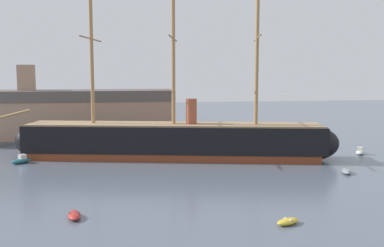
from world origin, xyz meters
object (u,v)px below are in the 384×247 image
Objects in this scene: sailboat_distant_centre at (195,145)px; dockside_warehouse_left at (66,115)px; tall_ship at (174,140)px; dinghy_mid_left at (74,215)px; motorboat_far_right at (360,152)px; dinghy_alongside_stern at (346,171)px; motorboat_far_left at (21,160)px; dinghy_near_centre at (288,221)px; seagull_in_flight at (283,95)px.

sailboat_distant_centre is 30.11m from dockside_warehouse_left.
dinghy_mid_left is at bearing -115.69° from tall_ship.
sailboat_distant_centre is at bearing -27.32° from dockside_warehouse_left.
motorboat_far_right is at bearing -26.44° from dockside_warehouse_left.
dinghy_alongside_stern is 0.06× the size of dockside_warehouse_left.
dinghy_mid_left is at bearing -116.25° from sailboat_distant_centre.
dinghy_alongside_stern is at bearing -127.48° from motorboat_far_right.
tall_ship is 11.80× the size of sailboat_distant_centre.
dinghy_alongside_stern reaches higher than dinghy_mid_left.
dockside_warehouse_left reaches higher than motorboat_far_left.
dinghy_near_centre is at bearing -130.05° from motorboat_far_right.
dinghy_near_centre is (6.50, -34.43, -2.88)m from tall_ship.
dinghy_mid_left is 0.06× the size of dockside_warehouse_left.
motorboat_far_left is (-31.46, 34.72, 0.19)m from dinghy_near_centre.
dinghy_mid_left is 0.93× the size of dinghy_alongside_stern.
dinghy_alongside_stern is 0.94× the size of motorboat_far_right.
motorboat_far_right is at bearing -25.60° from sailboat_distant_centre.
dinghy_near_centre is 42.15m from motorboat_far_right.
tall_ship is 18.62× the size of dinghy_alongside_stern.
tall_ship is at bearing -117.67° from sailboat_distant_centre.
dinghy_alongside_stern is at bearing 48.21° from dinghy_near_centre.
tall_ship is at bearing 100.70° from dinghy_near_centre.
tall_ship is at bearing 109.45° from seagull_in_flight.
dockside_warehouse_left is (-54.16, 26.93, 4.98)m from motorboat_far_right.
dinghy_alongside_stern is 0.63× the size of sailboat_distant_centre.
tall_ship is 28.85m from seagull_in_flight.
tall_ship is 32.32m from dinghy_mid_left.
tall_ship is 35.15m from dinghy_near_centre.
motorboat_far_right is (27.12, 32.26, 0.17)m from dinghy_near_centre.
dinghy_mid_left is (-13.96, -29.01, -2.85)m from tall_ship.
dinghy_mid_left is 54.42m from dockside_warehouse_left.
dockside_warehouse_left is at bearing 152.68° from sailboat_distant_centre.
tall_ship is 33.80m from motorboat_far_right.
dinghy_alongside_stern is 16.99m from motorboat_far_right.
dinghy_alongside_stern is 3.27× the size of seagull_in_flight.
dinghy_mid_left is 0.87× the size of motorboat_far_right.
motorboat_far_left is 0.68× the size of sailboat_distant_centre.
tall_ship reaches higher than motorboat_far_left.
dinghy_mid_left is 0.87× the size of motorboat_far_left.
dinghy_alongside_stern is (37.25, 13.37, 0.01)m from dinghy_mid_left.
dinghy_near_centre is at bearing -65.45° from dockside_warehouse_left.
dinghy_alongside_stern is 50.81m from motorboat_far_left.
dinghy_mid_left is 44.77m from sailboat_distant_centre.
sailboat_distant_centre reaches higher than motorboat_far_left.
dinghy_near_centre is at bearing -14.83° from dinghy_mid_left.
dinghy_near_centre is 0.06× the size of dockside_warehouse_left.
sailboat_distant_centre is 38.95m from seagull_in_flight.
seagull_in_flight is (34.10, -26.18, 11.55)m from motorboat_far_left.
seagull_in_flight is at bearing -144.10° from dinghy_alongside_stern.
dinghy_mid_left is 54.64m from motorboat_far_right.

